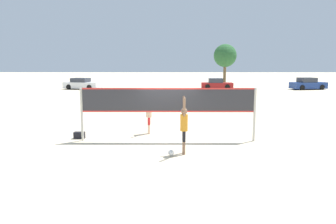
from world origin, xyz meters
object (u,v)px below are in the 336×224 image
player_blocker (149,113)px  parked_car_far (82,84)px  player_spiker (184,124)px  gear_bag (79,135)px  volleyball_net (168,103)px  parked_car_mid (308,84)px  tree_left_cluster (225,56)px  volleyball (171,153)px  parked_car_near (217,84)px

player_blocker → parked_car_far: (-10.28, 26.39, -0.37)m
player_spiker → gear_bag: bearing=61.8°
volleyball_net → parked_car_far: (-11.21, 27.84, -1.01)m
player_blocker → parked_car_mid: (18.47, 26.19, -0.35)m
player_blocker → parked_car_far: size_ratio=0.40×
player_blocker → gear_bag: (-3.07, -1.04, -0.87)m
gear_bag → tree_left_cluster: 37.56m
player_spiker → tree_left_cluster: 38.62m
tree_left_cluster → volleyball_net: bearing=-103.1°
volleyball → parked_car_far: 32.24m
volleyball_net → player_blocker: bearing=122.4°
parked_car_far → tree_left_cluster: size_ratio=0.80×
volleyball_net → player_spiker: 2.21m
player_spiker → parked_car_near: bearing=-10.2°
player_blocker → volleyball_net: bearing=32.4°
gear_bag → parked_car_near: bearing=70.3°
volleyball → parked_car_mid: (17.42, 29.99, 0.56)m
parked_car_near → parked_car_far: parked_car_far is taller
player_blocker → volleyball: size_ratio=8.92×
volleyball_net → volleyball: size_ratio=34.55×
player_spiker → player_blocker: 3.83m
volleyball_net → player_spiker: (0.61, -2.06, -0.52)m
player_spiker → parked_car_mid: player_spiker is taller
gear_bag → volleyball: bearing=-33.7°
volleyball → tree_left_cluster: size_ratio=0.04×
volleyball_net → player_spiker: size_ratio=3.52×
parked_car_near → parked_car_mid: 11.47m
player_spiker → parked_car_near: size_ratio=0.52×
player_blocker → parked_car_mid: 32.05m
player_spiker → parked_car_far: size_ratio=0.44×
player_blocker → volleyball: (1.05, -3.79, -0.91)m
player_spiker → parked_car_mid: size_ratio=0.46×
volleyball_net → tree_left_cluster: (8.29, 35.64, 2.71)m
parked_car_far → tree_left_cluster: tree_left_cluster is taller
player_blocker → parked_car_far: 28.32m
player_blocker → gear_bag: 3.36m
parked_car_mid → tree_left_cluster: bearing=127.9°
player_spiker → player_blocker: (-1.53, 3.51, -0.11)m
gear_bag → parked_car_mid: 34.73m
player_blocker → parked_car_near: bearing=165.5°
player_spiker → volleyball_net: bearing=16.4°
parked_car_mid → player_spiker: bearing=-130.9°
gear_bag → player_spiker: bearing=-28.2°
parked_car_near → volleyball_net: bearing=-98.7°
volleyball → player_spiker: bearing=30.2°
volleyball_net → player_blocker: size_ratio=3.87×
parked_car_mid → gear_bag: bearing=-139.6°
parked_car_near → player_spiker: bearing=-96.8°
parked_car_near → tree_left_cluster: 8.31m
volleyball_net → tree_left_cluster: bearing=76.9°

